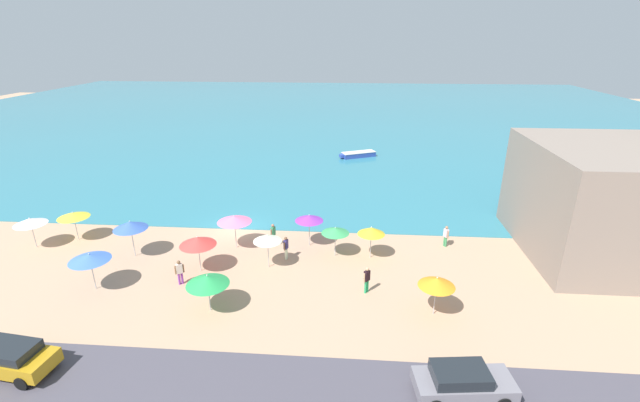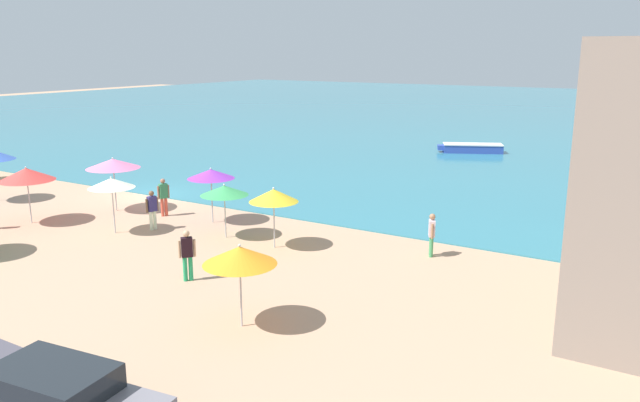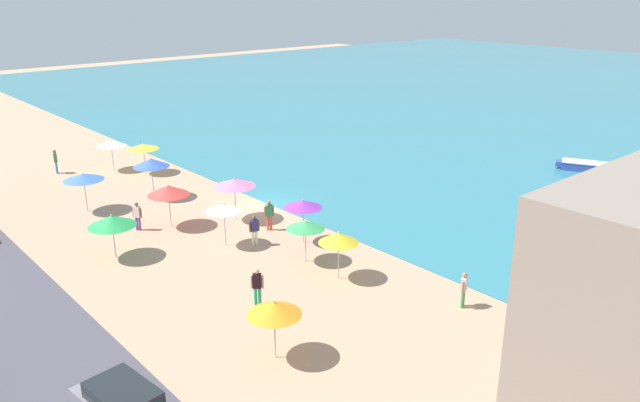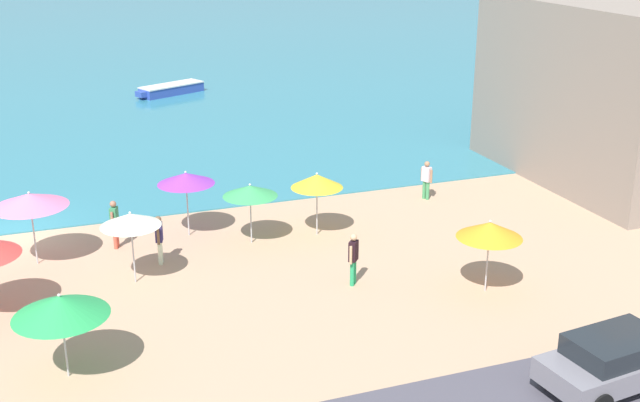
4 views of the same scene
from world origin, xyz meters
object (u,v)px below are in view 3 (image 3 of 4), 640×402
beach_umbrella_8 (234,183)px  skiff_nearshore (591,167)px  bather_4 (257,285)px  beach_umbrella_7 (274,308)px  bather_3 (464,288)px  beach_umbrella_4 (151,163)px  beach_umbrella_6 (168,190)px  bather_2 (56,160)px  beach_umbrella_10 (83,177)px  beach_umbrella_2 (112,221)px  beach_umbrella_9 (224,208)px  beach_umbrella_0 (303,204)px  beach_umbrella_3 (111,143)px  bather_5 (269,214)px  beach_umbrella_1 (305,225)px  bather_1 (137,215)px  bather_0 (254,229)px  beach_umbrella_5 (339,238)px  beach_umbrella_11 (143,147)px

beach_umbrella_8 → skiff_nearshore: bearing=70.4°
bather_4 → beach_umbrella_7: bearing=-26.7°
bather_3 → skiff_nearshore: bearing=104.5°
beach_umbrella_4 → bather_3: bearing=8.1°
beach_umbrella_6 → bather_2: (-15.05, -1.09, -1.18)m
beach_umbrella_4 → beach_umbrella_10: 4.24m
beach_umbrella_2 → beach_umbrella_9: beach_umbrella_9 is taller
beach_umbrella_0 → bather_4: (4.04, -5.90, -1.21)m
beach_umbrella_7 → bather_3: size_ratio=1.46×
beach_umbrella_6 → bather_4: 10.99m
beach_umbrella_0 → bather_3: beach_umbrella_0 is taller
beach_umbrella_3 → beach_umbrella_9: 17.57m
beach_umbrella_7 → bather_5: (-10.33, 7.46, -1.06)m
beach_umbrella_8 → bather_2: beach_umbrella_8 is taller
beach_umbrella_9 → bather_4: bearing=-21.7°
beach_umbrella_1 → bather_4: (2.08, -4.43, -0.98)m
beach_umbrella_1 → beach_umbrella_9: 4.73m
bather_4 → bather_5: bather_5 is taller
beach_umbrella_2 → bather_5: size_ratio=1.37×
beach_umbrella_3 → skiff_nearshore: 35.38m
bather_1 → bather_0: bearing=31.2°
beach_umbrella_0 → bather_2: bearing=-166.4°
beach_umbrella_5 → beach_umbrella_11: (-21.97, 1.13, -0.05)m
beach_umbrella_2 → beach_umbrella_4: beach_umbrella_4 is taller
beach_umbrella_4 → bather_4: bearing=-11.8°
beach_umbrella_3 → bather_5: size_ratio=1.34×
beach_umbrella_9 → beach_umbrella_11: bearing=169.0°
beach_umbrella_9 → bather_1: bearing=-153.8°
beach_umbrella_9 → skiff_nearshore: bearing=77.6°
beach_umbrella_10 → beach_umbrella_6: bearing=24.4°
beach_umbrella_11 → beach_umbrella_8: bearing=-1.7°
bather_3 → beach_umbrella_11: bearing=-177.9°
beach_umbrella_5 → beach_umbrella_9: size_ratio=0.99×
beach_umbrella_10 → bather_1: 5.23m
beach_umbrella_11 → bather_4: (21.60, -5.50, -1.04)m
beach_umbrella_8 → beach_umbrella_11: (-12.29, 0.36, -0.25)m
beach_umbrella_0 → beach_umbrella_3: size_ratio=1.05×
beach_umbrella_10 → bather_4: (16.47, 0.87, -1.20)m
beach_umbrella_5 → bather_0: beach_umbrella_5 is taller
beach_umbrella_9 → bather_3: bearing=17.7°
beach_umbrella_5 → beach_umbrella_11: 22.00m
beach_umbrella_3 → beach_umbrella_10: bearing=-33.7°
beach_umbrella_0 → bather_0: (-1.39, -2.18, -1.23)m
beach_umbrella_11 → bather_0: beach_umbrella_11 is taller
beach_umbrella_11 → skiff_nearshore: size_ratio=0.48×
beach_umbrella_5 → beach_umbrella_8: 9.71m
bather_1 → bather_2: bearing=177.7°
beach_umbrella_9 → beach_umbrella_6: bearing=-169.2°
beach_umbrella_2 → beach_umbrella_9: 5.56m
beach_umbrella_5 → beach_umbrella_10: (-16.84, -5.23, 0.12)m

